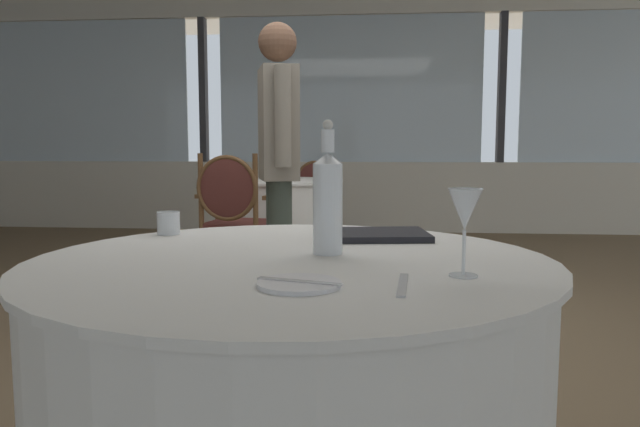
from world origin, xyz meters
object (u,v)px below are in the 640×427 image
at_px(wine_glass, 465,212).
at_px(menu_book, 379,235).
at_px(dining_chair_0_0, 235,213).
at_px(diner_person_0, 278,154).
at_px(water_tumbler, 169,223).
at_px(water_bottle, 328,200).
at_px(dining_chair_0_1, 312,198).
at_px(side_plate, 299,284).

bearing_deg(wine_glass, menu_book, 108.68).
relative_size(dining_chair_0_0, diner_person_0, 0.57).
bearing_deg(menu_book, water_tumbler, 170.75).
distance_m(dining_chair_0_0, diner_person_0, 0.88).
distance_m(water_bottle, water_tumbler, 0.64).
bearing_deg(diner_person_0, water_tumbler, -110.06).
xyz_separation_m(wine_glass, dining_chair_0_1, (-0.84, 4.67, -0.38)).
height_order(wine_glass, dining_chair_0_1, wine_glass).
xyz_separation_m(side_plate, diner_person_0, (-0.41, 2.26, 0.23)).
xyz_separation_m(side_plate, water_tumbler, (-0.52, 0.70, 0.03)).
bearing_deg(water_tumbler, menu_book, -1.32).
height_order(wine_glass, diner_person_0, diner_person_0).
relative_size(water_bottle, diner_person_0, 0.20).
distance_m(menu_book, dining_chair_0_1, 4.18).
distance_m(side_plate, dining_chair_0_0, 3.03).
distance_m(dining_chair_0_0, dining_chair_0_1, 1.93).
distance_m(water_bottle, wine_glass, 0.41).
bearing_deg(side_plate, water_bottle, 85.77).
relative_size(menu_book, dining_chair_0_1, 0.33).
bearing_deg(wine_glass, water_tumbler, 146.97).
relative_size(wine_glass, dining_chair_0_0, 0.20).
bearing_deg(dining_chair_0_0, dining_chair_0_1, 0.00).
relative_size(water_bottle, wine_glass, 1.82).
height_order(water_tumbler, diner_person_0, diner_person_0).
relative_size(side_plate, wine_glass, 0.89).
relative_size(dining_chair_0_0, dining_chair_0_1, 1.10).
xyz_separation_m(menu_book, diner_person_0, (-0.58, 1.58, 0.23)).
bearing_deg(menu_book, side_plate, -111.58).
relative_size(water_tumbler, dining_chair_0_0, 0.07).
xyz_separation_m(water_tumbler, diner_person_0, (0.11, 1.56, 0.20)).
height_order(side_plate, menu_book, menu_book).
xyz_separation_m(water_bottle, diner_person_0, (-0.44, 1.88, 0.09)).
relative_size(water_bottle, dining_chair_0_1, 0.39).
xyz_separation_m(side_plate, dining_chair_0_0, (-0.83, 2.91, -0.18)).
xyz_separation_m(menu_book, dining_chair_0_1, (-0.66, 4.12, -0.24)).
bearing_deg(dining_chair_0_1, diner_person_0, 11.88).
height_order(water_bottle, menu_book, water_bottle).
bearing_deg(dining_chair_0_0, menu_book, -145.96).
relative_size(side_plate, diner_person_0, 0.10).
distance_m(side_plate, menu_book, 0.70).
relative_size(wine_glass, menu_book, 0.65).
distance_m(wine_glass, dining_chair_0_1, 4.77).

